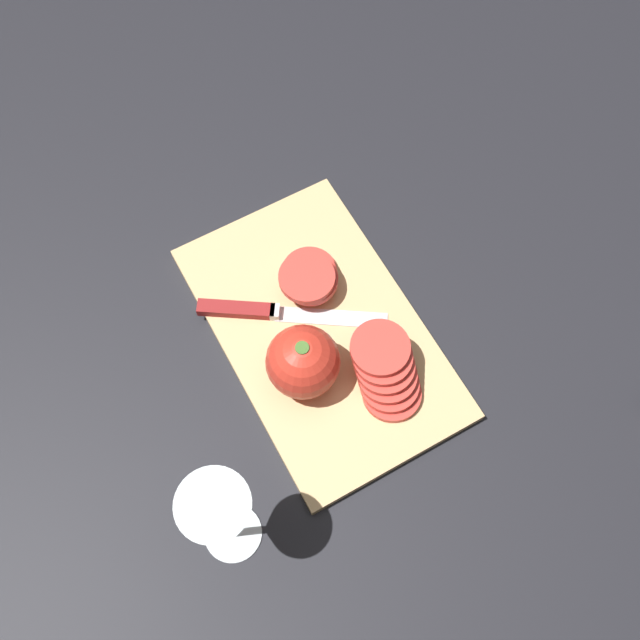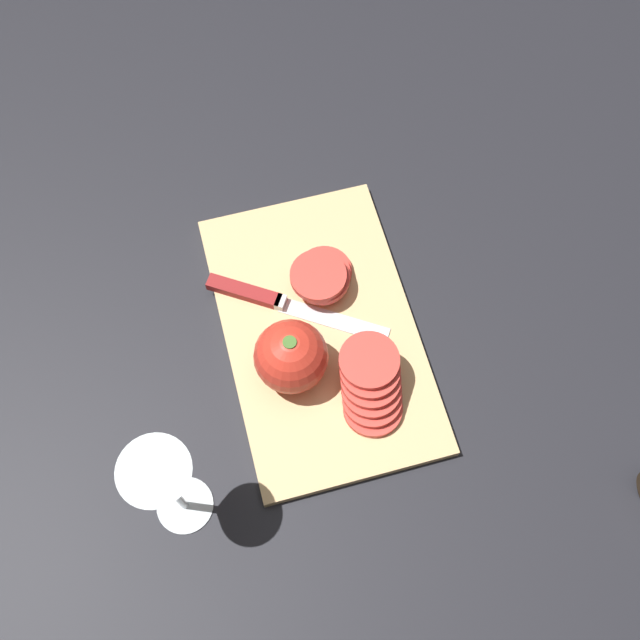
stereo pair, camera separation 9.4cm
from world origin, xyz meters
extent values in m
plane|color=black|center=(0.00, 0.00, 0.00)|extent=(3.00, 3.00, 0.00)
cube|color=tan|center=(0.06, 0.02, 0.01)|extent=(0.40, 0.24, 0.02)
cylinder|color=silver|center=(0.23, -0.20, 0.00)|extent=(0.07, 0.07, 0.00)
cylinder|color=silver|center=(0.23, -0.20, 0.04)|extent=(0.01, 0.01, 0.08)
cone|color=silver|center=(0.23, -0.20, 0.14)|extent=(0.08, 0.08, 0.10)
cone|color=beige|center=(0.23, -0.20, 0.11)|extent=(0.03, 0.03, 0.04)
sphere|color=red|center=(0.10, -0.03, 0.06)|extent=(0.09, 0.09, 0.09)
cylinder|color=#47702D|center=(0.10, -0.03, 0.10)|extent=(0.02, 0.02, 0.01)
cube|color=silver|center=(0.05, 0.04, 0.02)|extent=(0.10, 0.13, 0.00)
cube|color=silver|center=(0.01, -0.02, 0.02)|extent=(0.02, 0.02, 0.01)
cube|color=maroon|center=(-0.02, -0.07, 0.02)|extent=(0.07, 0.10, 0.01)
cylinder|color=#D63D33|center=(-0.02, 0.04, 0.02)|extent=(0.07, 0.07, 0.01)
cylinder|color=#D63D33|center=(-0.01, 0.04, 0.03)|extent=(0.07, 0.07, 0.01)
cylinder|color=#D63D33|center=(0.00, 0.03, 0.04)|extent=(0.07, 0.07, 0.01)
cylinder|color=#D63D33|center=(0.00, 0.03, 0.05)|extent=(0.07, 0.07, 0.01)
cylinder|color=#D63D33|center=(0.18, 0.05, 0.02)|extent=(0.07, 0.07, 0.01)
cylinder|color=#D63D33|center=(0.17, 0.05, 0.03)|extent=(0.07, 0.07, 0.01)
cylinder|color=#D63D33|center=(0.16, 0.05, 0.04)|extent=(0.07, 0.07, 0.01)
cylinder|color=#D63D33|center=(0.15, 0.05, 0.05)|extent=(0.07, 0.07, 0.01)
cylinder|color=#D63D33|center=(0.14, 0.06, 0.06)|extent=(0.07, 0.07, 0.01)
cylinder|color=#D63D33|center=(0.14, 0.06, 0.07)|extent=(0.07, 0.07, 0.01)
camera|label=1|loc=(0.39, -0.17, 0.90)|focal=42.00mm
camera|label=2|loc=(0.43, -0.08, 0.90)|focal=42.00mm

